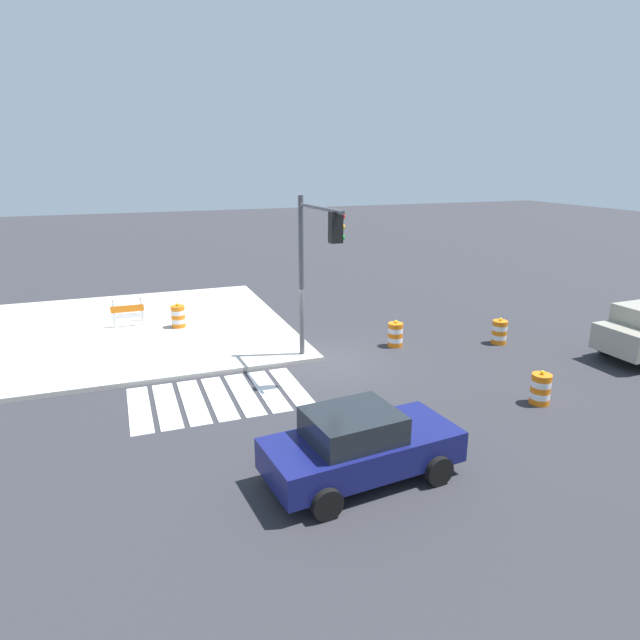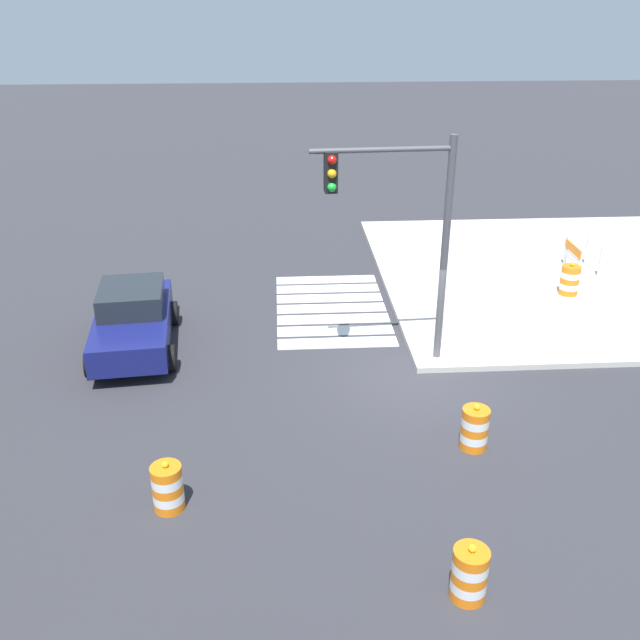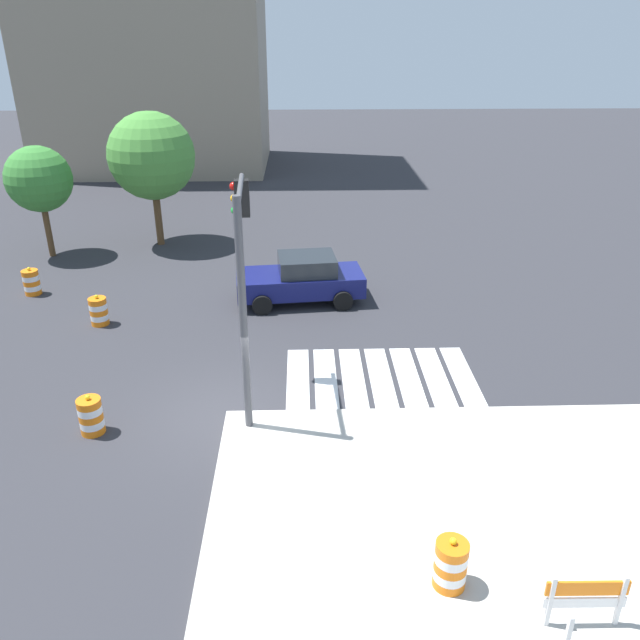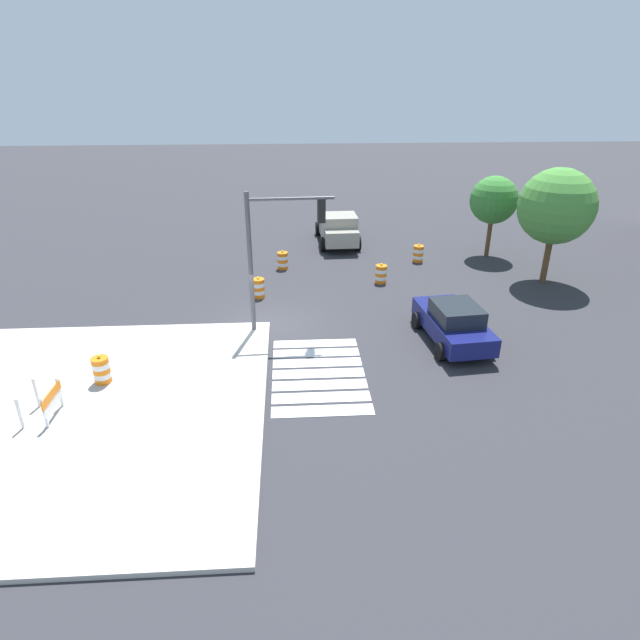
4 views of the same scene
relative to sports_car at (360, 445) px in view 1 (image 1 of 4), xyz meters
The scene contains 10 objects.
ground_plane 7.40m from the sports_car, 104.75° to the right, with size 120.00×120.00×0.00m, color #2D2D33.
sidewalk_corner 13.77m from the sports_car, 72.53° to the right, with size 12.00×12.00×0.15m, color #BCB7AD.
crosswalk_stripes 5.78m from the sports_car, 68.17° to the right, with size 5.10×3.20×0.02m.
sports_car is the anchor object (origin of this frame).
traffic_barrel_near_corner 9.15m from the sports_car, 122.81° to the right, with size 0.56×0.56×1.02m.
traffic_barrel_crosswalk_end 6.70m from the sports_car, 165.13° to the right, with size 0.56×0.56×1.02m.
traffic_barrel_median_far 11.01m from the sports_car, 143.25° to the right, with size 0.56×0.56×1.02m.
traffic_barrel_on_sidewalk 12.78m from the sports_car, 78.98° to the right, with size 0.56×0.56×1.02m.
construction_barricade 14.21m from the sports_car, 72.13° to the right, with size 1.30×0.79×1.00m.
traffic_light_pole 7.39m from the sports_car, 101.56° to the right, with size 0.52×3.29×5.50m.
Camera 1 is at (6.42, 16.84, 6.79)m, focal length 30.90 mm.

